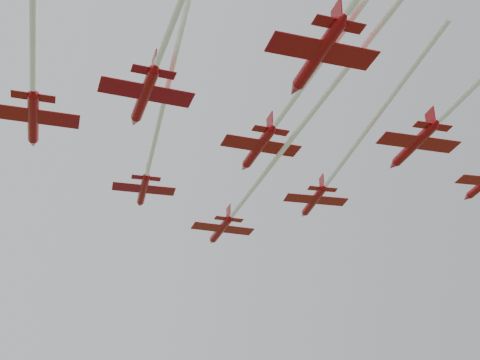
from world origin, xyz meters
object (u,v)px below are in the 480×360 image
object	(u,v)px
jet_row4_right	(464,95)
jet_row4_left	(174,19)
jet_row2_right	(336,170)
jet_row3_left	(33,75)
jet_row3_mid	(322,59)
jet_row2_left	(158,130)
jet_lead	(262,177)

from	to	relation	value
jet_row4_right	jet_row4_left	bearing A→B (deg)	-174.48
jet_row2_right	jet_row4_left	bearing A→B (deg)	-131.71
jet_row3_left	jet_row4_left	size ratio (longest dim) A/B	0.84
jet_row2_right	jet_row3_mid	bearing A→B (deg)	-112.25
jet_row3_left	jet_row3_mid	world-z (taller)	jet_row3_left
jet_row2_left	jet_row4_right	bearing A→B (deg)	-33.73
jet_row3_left	jet_row3_mid	xyz separation A→B (m)	(25.29, -12.23, -0.06)
jet_row2_right	jet_row4_right	xyz separation A→B (m)	(1.84, -22.32, -2.23)
jet_row2_left	jet_row2_right	xyz separation A→B (m)	(23.01, 0.78, -0.74)
jet_lead	jet_row2_right	size ratio (longest dim) A/B	1.57
jet_row2_left	jet_row4_left	world-z (taller)	jet_row2_left
jet_lead	jet_row3_mid	size ratio (longest dim) A/B	1.02
jet_lead	jet_row3_left	bearing A→B (deg)	-154.00
jet_row2_right	jet_row3_mid	size ratio (longest dim) A/B	0.65
jet_row3_left	jet_row2_right	bearing A→B (deg)	16.08
jet_row2_left	jet_row3_mid	distance (m)	22.04
jet_row2_right	jet_row3_left	size ratio (longest dim) A/B	0.99
jet_row2_right	jet_row4_right	world-z (taller)	jet_row2_right
jet_row4_right	jet_row2_left	bearing A→B (deg)	144.82
jet_lead	jet_row2_left	world-z (taller)	jet_row2_left
jet_row2_left	jet_row3_mid	bearing A→B (deg)	-52.25
jet_row2_right	jet_row3_left	distance (m)	37.85
jet_lead	jet_row4_left	xyz separation A→B (m)	(-18.73, -27.17, -1.08)
jet_row3_left	jet_lead	bearing A→B (deg)	27.86
jet_row2_left	jet_row3_left	xyz separation A→B (m)	(-14.09, -6.74, -0.38)
jet_row2_left	jet_row3_mid	xyz separation A→B (m)	(11.21, -18.98, -0.44)
jet_row2_right	jet_row2_left	bearing A→B (deg)	-169.46
jet_row3_mid	jet_row4_left	world-z (taller)	jet_row3_mid
jet_lead	jet_row3_mid	xyz separation A→B (m)	(-3.77, -24.71, 0.31)
jet_row2_right	jet_row4_left	xyz separation A→B (m)	(-26.77, -22.21, -1.09)
jet_lead	jet_row4_right	world-z (taller)	jet_lead
jet_lead	jet_row2_left	bearing A→B (deg)	-156.28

